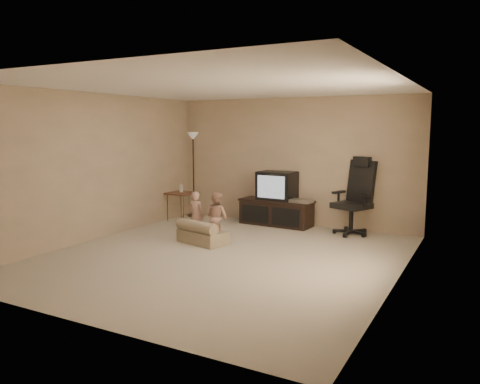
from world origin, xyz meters
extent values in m
plane|color=beige|center=(0.00, 0.00, 0.00)|extent=(5.50, 5.50, 0.00)
plane|color=white|center=(0.00, 0.00, 2.50)|extent=(5.50, 5.50, 0.00)
plane|color=tan|center=(0.00, 2.75, 1.25)|extent=(5.00, 0.00, 5.00)
plane|color=tan|center=(0.00, -2.75, 1.25)|extent=(5.00, 0.00, 5.00)
plane|color=tan|center=(-2.50, 0.00, 1.25)|extent=(0.00, 5.50, 5.50)
plane|color=tan|center=(2.50, 0.00, 1.25)|extent=(0.00, 5.50, 5.50)
cube|color=black|center=(-0.23, 2.49, 0.23)|extent=(1.44, 0.59, 0.46)
cube|color=black|center=(-0.23, 2.49, 0.49)|extent=(1.49, 0.63, 0.04)
cube|color=black|center=(-0.58, 2.25, 0.23)|extent=(0.59, 0.05, 0.34)
cube|color=black|center=(0.09, 2.21, 0.23)|extent=(0.59, 0.05, 0.34)
cube|color=black|center=(-0.23, 2.51, 0.78)|extent=(0.74, 0.55, 0.56)
cube|color=white|center=(-0.25, 2.25, 0.78)|extent=(0.58, 0.04, 0.43)
cube|color=#B1B1B4|center=(0.32, 2.41, 0.54)|extent=(0.42, 0.31, 0.06)
cylinder|color=black|center=(1.30, 2.35, 0.28)|extent=(0.08, 0.08, 0.44)
cube|color=black|center=(1.30, 2.35, 0.53)|extent=(0.73, 0.73, 0.10)
cube|color=black|center=(1.40, 2.60, 0.94)|extent=(0.57, 0.39, 0.78)
cube|color=black|center=(1.40, 2.60, 1.31)|extent=(0.35, 0.23, 0.18)
cube|color=black|center=(1.02, 2.47, 0.74)|extent=(0.19, 0.32, 0.04)
cube|color=black|center=(1.58, 2.23, 0.74)|extent=(0.19, 0.32, 0.04)
cube|color=brown|center=(-2.13, 1.96, 0.57)|extent=(0.58, 0.58, 0.03)
cylinder|color=#2E2014|center=(-2.36, 1.77, 0.29)|extent=(0.01, 0.01, 0.59)
cylinder|color=#2E2014|center=(-1.93, 1.73, 0.29)|extent=(0.01, 0.01, 0.59)
cylinder|color=#2E2014|center=(-2.32, 2.19, 0.29)|extent=(0.01, 0.01, 0.59)
cylinder|color=#2E2014|center=(-1.90, 2.16, 0.29)|extent=(0.01, 0.01, 0.59)
cylinder|color=beige|center=(-2.17, 2.01, 0.67)|extent=(0.07, 0.07, 0.15)
cone|color=beige|center=(-2.17, 2.01, 0.77)|extent=(0.06, 0.06, 0.05)
cylinder|color=#2E2014|center=(-2.21, 2.52, 0.02)|extent=(0.28, 0.28, 0.03)
cylinder|color=#2E2014|center=(-2.21, 2.52, 0.87)|extent=(0.03, 0.03, 1.72)
cone|color=beige|center=(-2.21, 2.52, 1.74)|extent=(0.24, 0.24, 0.16)
cube|color=tan|center=(-0.72, 0.56, 0.11)|extent=(0.91, 0.64, 0.22)
cylinder|color=tan|center=(-0.75, 0.42, 0.31)|extent=(0.83, 0.39, 0.20)
imported|color=tan|center=(-0.96, 0.72, 0.42)|extent=(0.31, 0.23, 0.84)
imported|color=tan|center=(-0.54, 0.72, 0.43)|extent=(0.46, 0.33, 0.86)
camera|label=1|loc=(3.44, -5.88, 1.91)|focal=35.00mm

